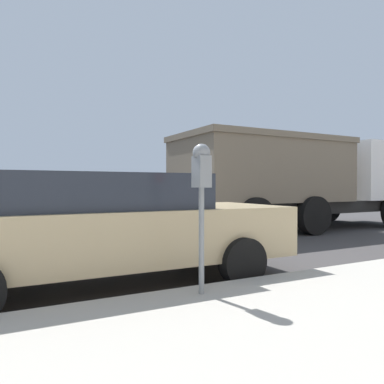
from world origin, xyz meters
The scene contains 4 objects.
ground_plane centered at (0.00, 0.00, 0.00)m, with size 220.00×220.00×0.00m, color #3D3A3A.
parking_meter centered at (-2.51, 0.19, 1.39)m, with size 0.21×0.19×1.61m.
car_tan centered at (-1.07, 0.87, 0.79)m, with size 2.06×5.00×1.48m.
dump_truck centered at (2.64, -6.08, 1.58)m, with size 2.98×7.92×2.72m.
Camera 1 is at (-6.01, 2.16, 1.31)m, focal length 35.00 mm.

